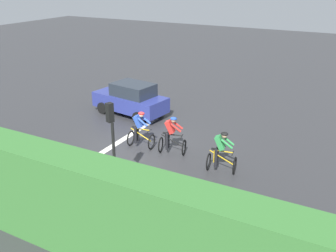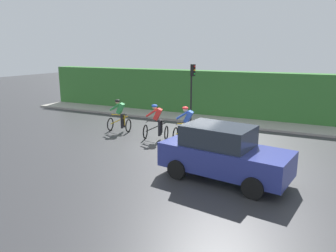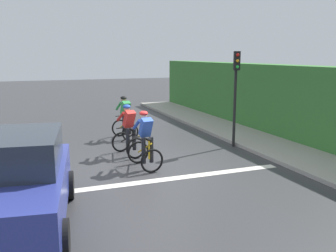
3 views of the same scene
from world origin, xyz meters
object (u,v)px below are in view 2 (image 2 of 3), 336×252
cyclist_mid (187,126)px  car_navy (223,153)px  cyclist_second (157,123)px  cyclist_lead (120,116)px  traffic_light_near_crossing (192,85)px

cyclist_mid → car_navy: (-3.31, -2.65, 0.08)m
cyclist_mid → car_navy: size_ratio=0.39×
cyclist_second → cyclist_lead: bearing=78.4°
cyclist_second → car_navy: (-3.22, -4.15, 0.08)m
cyclist_lead → car_navy: 7.54m
cyclist_lead → cyclist_mid: size_ratio=1.00×
car_navy → cyclist_lead: bearing=60.5°
cyclist_lead → traffic_light_near_crossing: traffic_light_near_crossing is taller
car_navy → traffic_light_near_crossing: bearing=29.3°
cyclist_second → traffic_light_near_crossing: size_ratio=0.50×
cyclist_second → traffic_light_near_crossing: (3.78, -0.22, 1.43)m
cyclist_lead → cyclist_second: (-0.50, -2.41, 0.00)m
cyclist_mid → car_navy: car_navy is taller
cyclist_lead → cyclist_mid: 3.93m
cyclist_lead → car_navy: car_navy is taller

